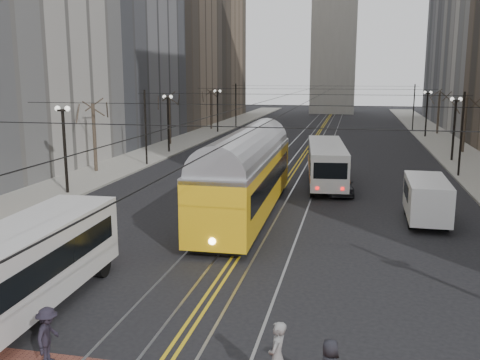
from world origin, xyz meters
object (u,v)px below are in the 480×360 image
at_px(streetcar, 247,182).
at_px(pedestrian_b, 277,357).
at_px(rear_bus, 326,164).
at_px(transit_bus, 2,285).
at_px(pedestrian_d, 48,336).
at_px(cargo_van, 427,201).
at_px(sedan_grey, 339,183).

bearing_deg(streetcar, pedestrian_b, -76.97).
bearing_deg(rear_bus, transit_bus, -114.14).
height_order(streetcar, pedestrian_b, streetcar).
xyz_separation_m(transit_bus, pedestrian_d, (2.43, -1.50, -0.66)).
height_order(streetcar, pedestrian_d, streetcar).
bearing_deg(pedestrian_b, cargo_van, 172.26).
bearing_deg(transit_bus, cargo_van, 45.86).
relative_size(transit_bus, rear_bus, 1.06).
relative_size(transit_bus, sedan_grey, 2.89).
relative_size(transit_bus, streetcar, 0.75).
distance_m(streetcar, sedan_grey, 8.45).
xyz_separation_m(rear_bus, cargo_van, (5.86, -9.43, -0.28)).
bearing_deg(transit_bus, streetcar, 71.56).
height_order(streetcar, rear_bus, streetcar).
height_order(transit_bus, rear_bus, transit_bus).
distance_m(cargo_van, pedestrian_d, 21.02).
height_order(pedestrian_b, pedestrian_d, pedestrian_b).
bearing_deg(pedestrian_d, pedestrian_b, -97.84).
xyz_separation_m(rear_bus, sedan_grey, (1.06, -3.16, -0.76)).
xyz_separation_m(transit_bus, streetcar, (4.54, 15.38, 0.39)).
relative_size(streetcar, sedan_grey, 3.86).
bearing_deg(rear_bus, streetcar, -117.27).
bearing_deg(transit_bus, pedestrian_b, -11.72).
height_order(cargo_van, pedestrian_d, cargo_van).
bearing_deg(sedan_grey, pedestrian_b, -99.38).
relative_size(streetcar, pedestrian_d, 9.78).
bearing_deg(cargo_van, pedestrian_d, -123.65).
distance_m(pedestrian_b, pedestrian_d, 6.31).
bearing_deg(pedestrian_b, sedan_grey, -171.79).
relative_size(streetcar, rear_bus, 1.42).
xyz_separation_m(cargo_van, sedan_grey, (-4.79, 6.27, -0.48)).
bearing_deg(streetcar, pedestrian_d, -98.08).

